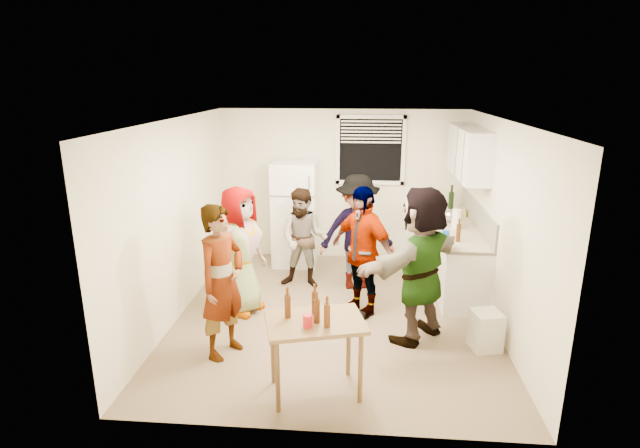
# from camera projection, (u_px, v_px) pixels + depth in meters

# --- Properties ---
(room) EXTENTS (4.00, 4.50, 2.50)m
(room) POSITION_uv_depth(u_px,v_px,m) (334.00, 315.00, 6.51)
(room) COLOR white
(room) RESTS_ON ground
(window) EXTENTS (1.12, 0.10, 1.06)m
(window) POSITION_uv_depth(u_px,v_px,m) (370.00, 150.00, 8.07)
(window) COLOR white
(window) RESTS_ON room
(refrigerator) EXTENTS (0.70, 0.70, 1.70)m
(refrigerator) POSITION_uv_depth(u_px,v_px,m) (295.00, 213.00, 8.13)
(refrigerator) COLOR white
(refrigerator) RESTS_ON ground
(counter_lower) EXTENTS (0.60, 2.20, 0.86)m
(counter_lower) POSITION_uv_depth(u_px,v_px,m) (454.00, 257.00, 7.35)
(counter_lower) COLOR white
(counter_lower) RESTS_ON ground
(countertop) EXTENTS (0.64, 2.22, 0.04)m
(countertop) POSITION_uv_depth(u_px,v_px,m) (456.00, 228.00, 7.22)
(countertop) COLOR #C3B39E
(countertop) RESTS_ON counter_lower
(backsplash) EXTENTS (0.03, 2.20, 0.36)m
(backsplash) POSITION_uv_depth(u_px,v_px,m) (477.00, 215.00, 7.15)
(backsplash) COLOR #B9B5AA
(backsplash) RESTS_ON countertop
(upper_cabinets) EXTENTS (0.34, 1.60, 0.70)m
(upper_cabinets) POSITION_uv_depth(u_px,v_px,m) (469.00, 153.00, 7.10)
(upper_cabinets) COLOR white
(upper_cabinets) RESTS_ON room
(kettle) EXTENTS (0.30, 0.27, 0.22)m
(kettle) POSITION_uv_depth(u_px,v_px,m) (450.00, 222.00, 7.48)
(kettle) COLOR silver
(kettle) RESTS_ON countertop
(paper_towel) EXTENTS (0.13, 0.13, 0.28)m
(paper_towel) POSITION_uv_depth(u_px,v_px,m) (456.00, 228.00, 7.15)
(paper_towel) COLOR white
(paper_towel) RESTS_ON countertop
(wine_bottle) EXTENTS (0.08, 0.08, 0.33)m
(wine_bottle) POSITION_uv_depth(u_px,v_px,m) (450.00, 212.00, 8.01)
(wine_bottle) COLOR black
(wine_bottle) RESTS_ON countertop
(beer_bottle_counter) EXTENTS (0.06, 0.06, 0.23)m
(beer_bottle_counter) POSITION_uv_depth(u_px,v_px,m) (458.00, 241.00, 6.57)
(beer_bottle_counter) COLOR #47230C
(beer_bottle_counter) RESTS_ON countertop
(blue_cup) EXTENTS (0.09, 0.09, 0.12)m
(blue_cup) POSITION_uv_depth(u_px,v_px,m) (446.00, 239.00, 6.65)
(blue_cup) COLOR #164AB7
(blue_cup) RESTS_ON countertop
(picture_frame) EXTENTS (0.02, 0.16, 0.13)m
(picture_frame) POSITION_uv_depth(u_px,v_px,m) (464.00, 212.00, 7.75)
(picture_frame) COLOR gold
(picture_frame) RESTS_ON countertop
(trash_bin) EXTENTS (0.37, 0.37, 0.45)m
(trash_bin) POSITION_uv_depth(u_px,v_px,m) (486.00, 329.00, 5.63)
(trash_bin) COLOR beige
(trash_bin) RESTS_ON ground
(serving_table) EXTENTS (1.05, 0.83, 0.78)m
(serving_table) POSITION_uv_depth(u_px,v_px,m) (315.00, 392.00, 4.91)
(serving_table) COLOR brown
(serving_table) RESTS_ON ground
(beer_bottle_table) EXTENTS (0.06, 0.06, 0.23)m
(beer_bottle_table) POSITION_uv_depth(u_px,v_px,m) (327.00, 327.00, 4.57)
(beer_bottle_table) COLOR #47230C
(beer_bottle_table) RESTS_ON serving_table
(red_cup) EXTENTS (0.09, 0.09, 0.12)m
(red_cup) POSITION_uv_depth(u_px,v_px,m) (308.00, 327.00, 4.57)
(red_cup) COLOR #AD1B1B
(red_cup) RESTS_ON serving_table
(guest_grey) EXTENTS (1.87, 1.43, 0.54)m
(guest_grey) POSITION_uv_depth(u_px,v_px,m) (243.00, 310.00, 6.63)
(guest_grey) COLOR #989898
(guest_grey) RESTS_ON ground
(guest_stripe) EXTENTS (1.82, 1.32, 0.41)m
(guest_stripe) POSITION_uv_depth(u_px,v_px,m) (226.00, 352.00, 5.62)
(guest_stripe) COLOR #141933
(guest_stripe) RESTS_ON ground
(guest_back_left) EXTENTS (0.89, 1.55, 0.56)m
(guest_back_left) POSITION_uv_depth(u_px,v_px,m) (304.00, 286.00, 7.42)
(guest_back_left) COLOR brown
(guest_back_left) RESTS_ON ground
(guest_back_right) EXTENTS (1.35, 1.84, 0.62)m
(guest_back_right) POSITION_uv_depth(u_px,v_px,m) (356.00, 286.00, 7.40)
(guest_back_right) COLOR #414247
(guest_back_right) RESTS_ON ground
(guest_black) EXTENTS (1.87, 1.93, 0.41)m
(guest_black) POSITION_uv_depth(u_px,v_px,m) (360.00, 312.00, 6.59)
(guest_black) COLOR black
(guest_black) RESTS_ON ground
(guest_orange) EXTENTS (2.51, 2.50, 0.54)m
(guest_orange) POSITION_uv_depth(u_px,v_px,m) (416.00, 337.00, 5.96)
(guest_orange) COLOR #EC7A44
(guest_orange) RESTS_ON ground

